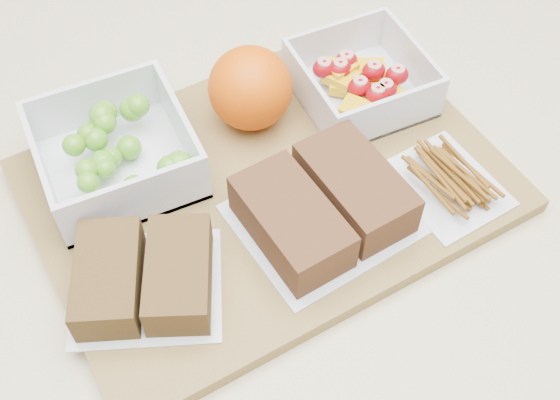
# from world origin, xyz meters

# --- Properties ---
(counter) EXTENTS (1.20, 0.90, 0.90)m
(counter) POSITION_xyz_m (0.00, 0.00, 0.45)
(counter) COLOR beige
(counter) RESTS_ON ground
(cutting_board) EXTENTS (0.45, 0.34, 0.02)m
(cutting_board) POSITION_xyz_m (-0.01, 0.03, 0.91)
(cutting_board) COLOR olive
(cutting_board) RESTS_ON counter
(grape_container) EXTENTS (0.13, 0.13, 0.06)m
(grape_container) POSITION_xyz_m (-0.13, 0.10, 0.94)
(grape_container) COLOR silver
(grape_container) RESTS_ON cutting_board
(fruit_container) EXTENTS (0.12, 0.12, 0.05)m
(fruit_container) POSITION_xyz_m (0.12, 0.09, 0.94)
(fruit_container) COLOR silver
(fruit_container) RESTS_ON cutting_board
(orange) EXTENTS (0.08, 0.08, 0.08)m
(orange) POSITION_xyz_m (0.01, 0.11, 0.96)
(orange) COLOR #E65605
(orange) RESTS_ON cutting_board
(sandwich_bag_left) EXTENTS (0.15, 0.15, 0.04)m
(sandwich_bag_left) POSITION_xyz_m (-0.15, -0.03, 0.93)
(sandwich_bag_left) COLOR silver
(sandwich_bag_left) RESTS_ON cutting_board
(sandwich_bag_center) EXTENTS (0.16, 0.15, 0.04)m
(sandwich_bag_center) POSITION_xyz_m (0.01, -0.03, 0.94)
(sandwich_bag_center) COLOR silver
(sandwich_bag_center) RESTS_ON cutting_board
(pretzel_bag) EXTENTS (0.10, 0.12, 0.02)m
(pretzel_bag) POSITION_xyz_m (0.13, -0.05, 0.93)
(pretzel_bag) COLOR silver
(pretzel_bag) RESTS_ON cutting_board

